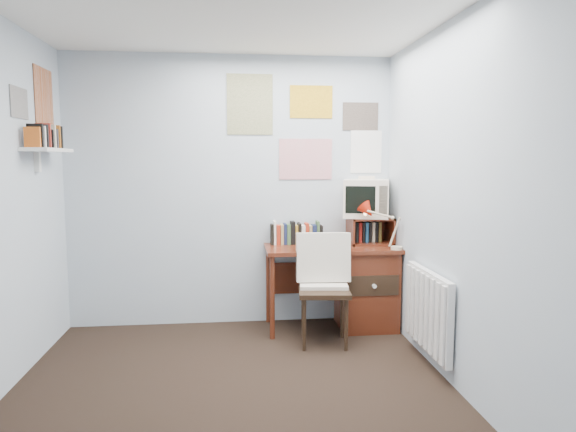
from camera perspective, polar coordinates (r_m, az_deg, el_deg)
name	(u,v)px	position (r m, az deg, el deg)	size (l,w,h in m)	color
ground	(234,410)	(3.42, -6.07, -20.60)	(3.50, 3.50, 0.00)	black
back_wall	(231,191)	(4.81, -6.33, 2.72)	(3.00, 0.02, 2.50)	#B2C1CC
right_wall	(472,207)	(3.41, 19.73, 0.93)	(0.02, 3.50, 2.50)	#B2C1CC
desk	(360,284)	(4.82, 7.99, -7.47)	(1.20, 0.55, 0.76)	#5A2414
desk_chair	(324,291)	(4.34, 4.03, -8.37)	(0.46, 0.44, 0.90)	black
desk_lamp	(397,229)	(4.59, 12.02, -1.41)	(0.26, 0.22, 0.37)	red
tv_riser	(370,231)	(4.86, 9.11, -1.60)	(0.40, 0.30, 0.25)	#5A2414
crt_tv	(366,197)	(4.84, 8.69, 2.14)	(0.41, 0.37, 0.38)	beige
book_row	(302,232)	(4.81, 1.62, -1.80)	(0.60, 0.14, 0.22)	#5A2414
radiator	(428,311)	(4.05, 15.31, -10.10)	(0.09, 0.80, 0.60)	white
wall_shelf	(48,150)	(4.39, -25.14, 6.66)	(0.20, 0.62, 0.24)	white
posters_back	(306,127)	(4.86, 1.99, 9.87)	(1.20, 0.01, 0.90)	white
posters_left	(32,100)	(4.44, -26.54, 11.50)	(0.01, 0.70, 0.60)	white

